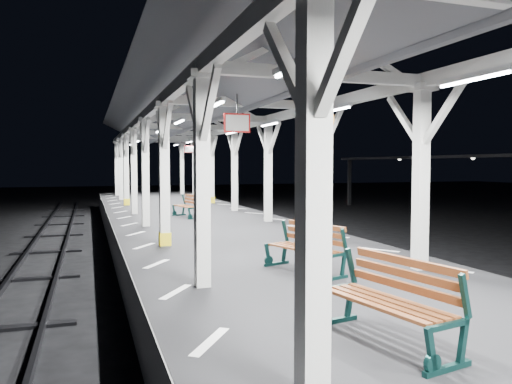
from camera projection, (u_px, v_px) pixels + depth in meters
ground at (276, 304)px, 10.34m from camera, size 120.00×120.00×0.00m
platform at (277, 280)px, 10.31m from camera, size 6.00×50.00×1.00m
hazard_stripes_left at (157, 264)px, 9.50m from camera, size 1.00×48.00×0.01m
hazard_stripes_right at (380, 250)px, 11.06m from camera, size 1.00×48.00×0.01m
track_left at (10, 325)px, 8.74m from camera, size 2.20×60.00×0.16m
track_right at (472, 282)px, 11.93m from camera, size 2.20×60.00×0.16m
canopy at (277, 82)px, 10.07m from camera, size 5.40×49.00×4.65m
bench_near at (392, 298)px, 5.29m from camera, size 0.92×1.75×0.90m
bench_mid at (308, 246)px, 8.82m from camera, size 1.04×1.67×0.85m
bench_far at (189, 205)px, 17.92m from camera, size 0.86×1.56×0.80m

